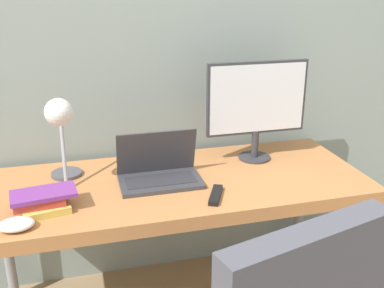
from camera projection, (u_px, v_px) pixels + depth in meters
wall_back at (156, 37)px, 2.20m from camera, size 8.00×0.05×2.60m
desk at (176, 192)px, 2.05m from camera, size 1.73×0.69×0.71m
laptop at (159, 171)px, 2.00m from camera, size 0.36×0.22×0.23m
monitor at (257, 103)px, 2.17m from camera, size 0.51×0.16×0.49m
desk_lamp at (60, 125)px, 1.87m from camera, size 0.14×0.28×0.41m
book_stack at (42, 200)px, 1.76m from camera, size 0.26×0.20×0.08m
tv_remote at (216, 195)px, 1.87m from camera, size 0.11×0.17×0.02m
game_controller at (16, 224)px, 1.63m from camera, size 0.13×0.10×0.04m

